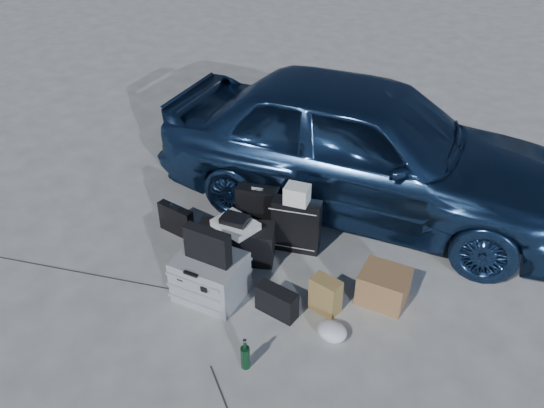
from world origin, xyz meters
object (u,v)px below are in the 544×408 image
at_px(briefcase, 176,220).
at_px(suitcase_right, 296,225).
at_px(pelican_case, 210,277).
at_px(green_bottle, 245,354).
at_px(car, 362,145).
at_px(duffel_bag, 237,243).
at_px(cardboard_box, 383,286).
at_px(suitcase_left, 258,211).

bearing_deg(briefcase, suitcase_right, 23.42).
distance_m(pelican_case, green_bottle, 0.93).
xyz_separation_m(briefcase, suitcase_right, (1.24, 0.47, 0.13)).
xyz_separation_m(car, pelican_case, (-0.50, -2.16, -0.56)).
distance_m(duffel_bag, cardboard_box, 1.53).
height_order(suitcase_right, duffel_bag, suitcase_right).
bearing_deg(pelican_case, duffel_bag, 94.86).
relative_size(briefcase, cardboard_box, 1.02).
distance_m(suitcase_left, duffel_bag, 0.48).
bearing_deg(pelican_case, green_bottle, -40.99).
distance_m(suitcase_right, duffel_bag, 0.64).
bearing_deg(pelican_case, suitcase_right, 66.38).
xyz_separation_m(suitcase_right, green_bottle, (0.44, -1.56, -0.15)).
bearing_deg(briefcase, green_bottle, -30.41).
height_order(pelican_case, briefcase, pelican_case).
relative_size(briefcase, green_bottle, 1.46).
relative_size(briefcase, duffel_bag, 0.58).
height_order(briefcase, cardboard_box, briefcase).
distance_m(suitcase_left, suitcase_right, 0.49).
height_order(car, duffel_bag, car).
xyz_separation_m(briefcase, green_bottle, (1.68, -1.09, -0.02)).
bearing_deg(suitcase_left, pelican_case, -99.15).
bearing_deg(suitcase_left, briefcase, -165.42).
relative_size(car, suitcase_right, 7.69).
distance_m(car, suitcase_right, 1.24).
relative_size(briefcase, suitcase_right, 0.74).
xyz_separation_m(car, suitcase_left, (-0.66, -1.11, -0.49)).
height_order(car, suitcase_left, car).
xyz_separation_m(duffel_bag, cardboard_box, (1.51, 0.23, -0.03)).
bearing_deg(briefcase, pelican_case, -29.02).
height_order(briefcase, suitcase_left, suitcase_left).
distance_m(car, briefcase, 2.22).
bearing_deg(duffel_bag, cardboard_box, -18.06).
xyz_separation_m(suitcase_left, cardboard_box, (1.56, -0.24, -0.13)).
relative_size(car, suitcase_left, 7.88).
bearing_deg(car, cardboard_box, -155.11).
xyz_separation_m(car, cardboard_box, (0.90, -1.35, -0.62)).
height_order(suitcase_left, cardboard_box, suitcase_left).
distance_m(pelican_case, duffel_bag, 0.59).
bearing_deg(car, pelican_case, 158.35).
distance_m(suitcase_left, green_bottle, 1.83).
xyz_separation_m(pelican_case, briefcase, (-0.92, 0.57, -0.05)).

